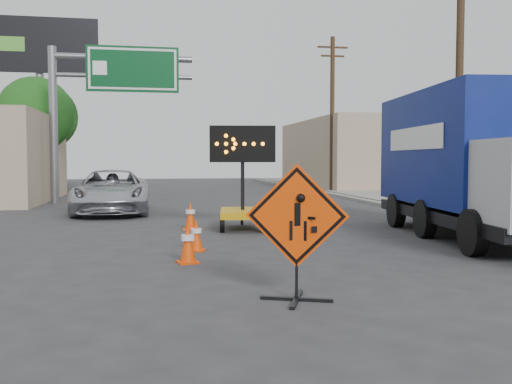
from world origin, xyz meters
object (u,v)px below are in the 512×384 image
object	(u,v)px
construction_sign	(297,229)
pickup_truck	(112,192)
box_truck	(469,171)
arrow_board	(243,206)

from	to	relation	value
construction_sign	pickup_truck	bearing A→B (deg)	125.03
pickup_truck	construction_sign	bearing A→B (deg)	-76.74
construction_sign	box_truck	xyz separation A→B (m)	(5.73, 5.39, 0.67)
construction_sign	arrow_board	world-z (taller)	arrow_board
construction_sign	arrow_board	bearing A→B (deg)	107.38
construction_sign	arrow_board	distance (m)	8.08
arrow_board	box_truck	distance (m)	5.96
arrow_board	pickup_truck	world-z (taller)	arrow_board
arrow_board	construction_sign	bearing A→B (deg)	-85.80
construction_sign	box_truck	bearing A→B (deg)	64.17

